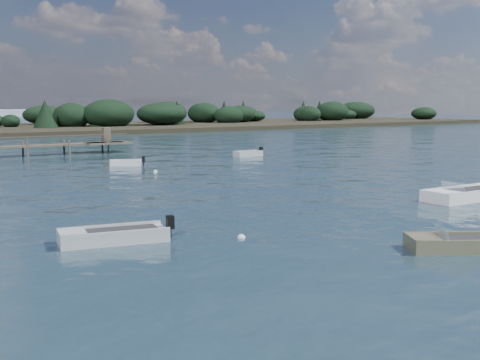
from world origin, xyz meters
TOP-DOWN VIEW (x-y plane):
  - ground at (0.00, 60.00)m, footprint 400.00×400.00m
  - dinghy_mid_white_a at (8.30, 6.07)m, footprint 5.85×2.24m
  - dinghy_near_olive at (-1.83, -1.02)m, footprint 4.49×3.66m
  - tender_far_grey_b at (13.85, 35.13)m, footprint 3.35×1.32m
  - tender_far_white at (-0.02, 33.78)m, footprint 2.96×2.12m
  - dinghy_mid_grey at (-12.13, 7.59)m, footprint 4.61×2.44m
  - buoy_c at (-7.58, 5.34)m, footprint 0.32×0.32m
  - buoy_e at (-0.05, 28.10)m, footprint 0.32×0.32m
  - far_headland at (25.00, 100.00)m, footprint 190.00×40.00m

SIDE VIEW (x-z plane):
  - ground at x=0.00m, z-range 0.00..0.00m
  - buoy_c at x=-7.58m, z-range -0.16..0.16m
  - buoy_e at x=-0.05m, z-range -0.16..0.16m
  - tender_far_white at x=-0.02m, z-range -0.37..0.65m
  - dinghy_near_olive at x=-1.83m, z-range -0.42..0.71m
  - dinghy_mid_grey at x=-12.13m, z-range -0.42..0.73m
  - tender_far_grey_b at x=13.85m, z-range -0.41..0.73m
  - dinghy_mid_white_a at x=8.30m, z-range -0.50..0.86m
  - far_headland at x=25.00m, z-range -0.94..4.86m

